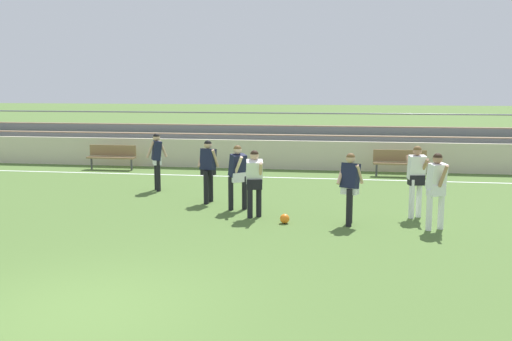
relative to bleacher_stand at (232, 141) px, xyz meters
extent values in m
plane|color=#4C6B30|center=(1.06, -16.34, -0.77)|extent=(160.00, 160.00, 0.00)
cube|color=white|center=(1.06, -4.39, -0.77)|extent=(44.00, 0.12, 0.01)
cube|color=beige|center=(1.06, -2.44, -0.24)|extent=(48.00, 0.16, 1.07)
cube|color=#897051|center=(0.00, -1.14, -0.44)|extent=(28.00, 0.36, 0.08)
cube|color=slate|center=(0.00, -1.34, -0.61)|extent=(28.00, 0.04, 0.33)
cube|color=#897051|center=(0.00, -0.36, -0.11)|extent=(28.00, 0.36, 0.08)
cube|color=slate|center=(0.00, -0.56, -0.27)|extent=(28.00, 0.04, 0.33)
cube|color=#897051|center=(0.00, 0.41, 0.23)|extent=(28.00, 0.36, 0.08)
cube|color=slate|center=(0.00, 0.21, 0.06)|extent=(28.00, 0.04, 0.33)
cube|color=#897051|center=(0.00, 1.19, 0.56)|extent=(28.00, 0.36, 0.08)
cube|color=slate|center=(0.00, 0.99, 0.40)|extent=(28.00, 0.04, 0.33)
cylinder|color=slate|center=(0.00, 1.44, 1.11)|extent=(28.00, 0.06, 0.06)
cube|color=olive|center=(-3.87, -3.53, -0.32)|extent=(1.80, 0.40, 0.06)
cube|color=olive|center=(-3.87, -3.35, -0.07)|extent=(1.80, 0.05, 0.40)
cylinder|color=#47474C|center=(-4.65, -3.53, -0.55)|extent=(0.07, 0.07, 0.45)
cylinder|color=#47474C|center=(-3.09, -3.53, -0.55)|extent=(0.07, 0.07, 0.45)
cube|color=olive|center=(6.54, -3.53, -0.32)|extent=(1.80, 0.40, 0.06)
cube|color=olive|center=(6.54, -3.35, -0.07)|extent=(1.80, 0.05, 0.40)
cylinder|color=#47474C|center=(5.76, -3.53, -0.55)|extent=(0.07, 0.07, 0.45)
cylinder|color=#47474C|center=(7.32, -3.53, -0.55)|extent=(0.07, 0.07, 0.45)
cylinder|color=black|center=(2.66, -10.24, -0.36)|extent=(0.13, 0.13, 0.82)
cylinder|color=black|center=(2.48, -10.40, -0.36)|extent=(0.13, 0.13, 0.82)
cube|color=black|center=(2.57, -10.32, 0.03)|extent=(0.40, 0.29, 0.24)
cube|color=white|center=(2.57, -10.32, 0.33)|extent=(0.45, 0.46, 0.60)
cylinder|color=#D6A884|center=(2.73, -10.42, 0.37)|extent=(0.16, 0.40, 0.45)
cylinder|color=#D6A884|center=(2.41, -10.22, 0.37)|extent=(0.16, 0.40, 0.45)
sphere|color=#D6A884|center=(2.57, -10.32, 0.72)|extent=(0.21, 0.21, 0.21)
sphere|color=black|center=(2.57, -10.32, 0.74)|extent=(0.20, 0.20, 0.20)
cylinder|color=black|center=(4.79, -10.86, -0.35)|extent=(0.13, 0.13, 0.85)
cylinder|color=black|center=(4.81, -10.55, -0.35)|extent=(0.13, 0.13, 0.85)
cube|color=white|center=(4.80, -10.70, 0.05)|extent=(0.42, 0.35, 0.24)
cube|color=#191E38|center=(4.80, -10.70, 0.35)|extent=(0.47, 0.44, 0.59)
cylinder|color=#D6A884|center=(4.60, -10.69, 0.39)|extent=(0.22, 0.35, 0.48)
cylinder|color=#D6A884|center=(5.01, -10.71, 0.39)|extent=(0.22, 0.35, 0.48)
sphere|color=#D6A884|center=(4.80, -10.70, 0.74)|extent=(0.21, 0.21, 0.21)
sphere|color=brown|center=(4.80, -10.70, 0.76)|extent=(0.20, 0.20, 0.20)
cylinder|color=black|center=(2.18, -9.48, -0.35)|extent=(0.13, 0.13, 0.86)
cylinder|color=black|center=(1.86, -9.62, -0.35)|extent=(0.13, 0.13, 0.86)
cube|color=white|center=(2.02, -9.55, 0.06)|extent=(0.42, 0.40, 0.24)
cube|color=#191E38|center=(2.02, -9.55, 0.36)|extent=(0.50, 0.49, 0.59)
cylinder|color=beige|center=(2.08, -9.75, 0.40)|extent=(0.29, 0.32, 0.47)
cylinder|color=beige|center=(1.96, -9.35, 0.40)|extent=(0.29, 0.32, 0.47)
sphere|color=beige|center=(2.02, -9.55, 0.75)|extent=(0.21, 0.21, 0.21)
sphere|color=brown|center=(2.02, -9.55, 0.77)|extent=(0.20, 0.20, 0.20)
cylinder|color=white|center=(6.44, -9.69, -0.31)|extent=(0.13, 0.13, 0.93)
cylinder|color=white|center=(6.26, -9.84, -0.31)|extent=(0.13, 0.13, 0.93)
cube|color=black|center=(6.35, -9.76, 0.14)|extent=(0.40, 0.29, 0.24)
cube|color=white|center=(6.35, -9.76, 0.44)|extent=(0.43, 0.37, 0.58)
cylinder|color=#A87A5B|center=(6.51, -9.87, 0.48)|extent=(0.16, 0.42, 0.43)
cylinder|color=#A87A5B|center=(6.19, -9.66, 0.48)|extent=(0.16, 0.42, 0.43)
sphere|color=#A87A5B|center=(6.35, -9.76, 0.82)|extent=(0.21, 0.21, 0.21)
sphere|color=brown|center=(6.35, -9.76, 0.84)|extent=(0.20, 0.20, 0.20)
cylinder|color=black|center=(1.06, -8.99, -0.33)|extent=(0.13, 0.13, 0.90)
cylinder|color=black|center=(1.12, -8.66, -0.33)|extent=(0.13, 0.13, 0.90)
cube|color=black|center=(1.09, -8.82, 0.10)|extent=(0.41, 0.32, 0.24)
cube|color=#191E38|center=(1.09, -8.82, 0.40)|extent=(0.45, 0.38, 0.58)
cylinder|color=#D6A884|center=(0.89, -8.78, 0.44)|extent=(0.17, 0.31, 0.50)
cylinder|color=#D6A884|center=(1.29, -8.87, 0.44)|extent=(0.17, 0.31, 0.50)
sphere|color=#D6A884|center=(1.09, -8.82, 0.79)|extent=(0.21, 0.21, 0.21)
sphere|color=black|center=(1.09, -8.82, 0.81)|extent=(0.20, 0.20, 0.20)
cylinder|color=black|center=(-0.77, -7.43, -0.31)|extent=(0.13, 0.13, 0.92)
cylinder|color=black|center=(-0.90, -7.19, -0.31)|extent=(0.13, 0.13, 0.92)
cube|color=white|center=(-0.83, -7.31, 0.13)|extent=(0.36, 0.42, 0.24)
cube|color=#191E38|center=(-0.83, -7.31, 0.43)|extent=(0.43, 0.47, 0.58)
cylinder|color=#D6A884|center=(-0.99, -7.43, 0.46)|extent=(0.27, 0.19, 0.51)
cylinder|color=#D6A884|center=(-0.68, -7.18, 0.46)|extent=(0.27, 0.19, 0.51)
sphere|color=#D6A884|center=(-0.83, -7.31, 0.81)|extent=(0.21, 0.21, 0.21)
sphere|color=black|center=(-0.83, -7.31, 0.83)|extent=(0.20, 0.20, 0.20)
cylinder|color=white|center=(6.78, -10.78, -0.32)|extent=(0.13, 0.13, 0.90)
cylinder|color=white|center=(6.51, -10.95, -0.32)|extent=(0.13, 0.13, 0.90)
cube|color=white|center=(6.64, -10.87, 0.10)|extent=(0.42, 0.37, 0.24)
cube|color=white|center=(6.64, -10.87, 0.40)|extent=(0.48, 0.44, 0.58)
cylinder|color=#A87A5B|center=(6.75, -11.05, 0.44)|extent=(0.21, 0.28, 0.51)
cylinder|color=#A87A5B|center=(6.54, -10.69, 0.44)|extent=(0.21, 0.28, 0.51)
sphere|color=#A87A5B|center=(6.64, -10.87, 0.79)|extent=(0.21, 0.21, 0.21)
sphere|color=black|center=(6.64, -10.87, 0.81)|extent=(0.20, 0.20, 0.20)
sphere|color=orange|center=(3.35, -10.81, -0.66)|extent=(0.22, 0.22, 0.22)
camera|label=1|loc=(4.67, -23.58, 2.39)|focal=40.44mm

